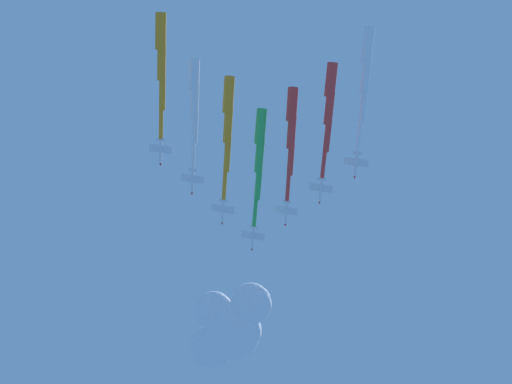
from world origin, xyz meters
name	(u,v)px	position (x,y,z in m)	size (l,w,h in m)	color
jet_lead	(259,156)	(11.09, -7.36, 184.04)	(45.07, 32.15, 4.18)	silver
jet_port_inner	(228,126)	(13.26, -22.55, 182.92)	(45.39, 32.53, 4.14)	silver
jet_starboard_inner	(291,133)	(24.00, -3.71, 184.97)	(42.40, 31.88, 4.23)	silver
jet_port_mid	(194,103)	(12.11, -35.82, 184.61)	(40.70, 29.96, 4.28)	silver
jet_starboard_mid	(329,109)	(38.60, 0.48, 183.01)	(42.35, 30.87, 4.22)	silver
jet_port_outer	(161,63)	(16.23, -52.26, 184.75)	(44.01, 32.27, 4.25)	silver
jet_starboard_outer	(365,77)	(54.20, 2.87, 183.34)	(43.77, 32.53, 4.18)	silver
cloud_puff	(229,326)	(-60.99, 33.86, 207.22)	(43.51, 30.87, 27.04)	white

